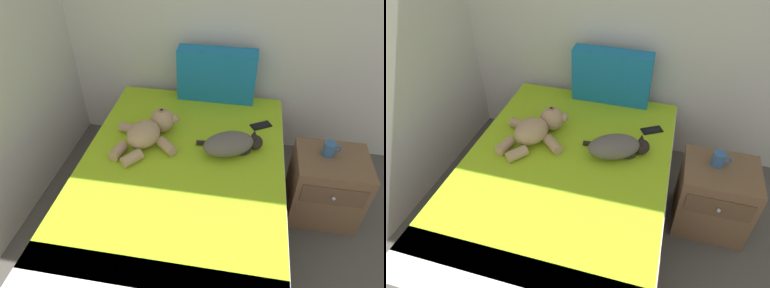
{
  "view_description": "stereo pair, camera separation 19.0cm",
  "coord_description": "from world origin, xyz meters",
  "views": [
    {
      "loc": [
        1.47,
        1.81,
        2.03
      ],
      "look_at": [
        1.17,
        3.53,
        0.58
      ],
      "focal_mm": 32.19,
      "sensor_mm": 36.0,
      "label": 1
    },
    {
      "loc": [
        1.65,
        1.85,
        2.03
      ],
      "look_at": [
        1.17,
        3.53,
        0.58
      ],
      "focal_mm": 32.19,
      "sensor_mm": 36.0,
      "label": 2
    }
  ],
  "objects": [
    {
      "name": "cat",
      "position": [
        1.43,
        3.55,
        0.6
      ],
      "size": [
        0.44,
        0.31,
        0.15
      ],
      "color": "#59514C",
      "rests_on": "bed"
    },
    {
      "name": "cell_phone",
      "position": [
        1.62,
        3.88,
        0.54
      ],
      "size": [
        0.16,
        0.14,
        0.01
      ],
      "color": "black",
      "rests_on": "bed"
    },
    {
      "name": "nightstand",
      "position": [
        2.11,
        3.61,
        0.26
      ],
      "size": [
        0.47,
        0.43,
        0.52
      ],
      "color": "brown",
      "rests_on": "ground_plane"
    },
    {
      "name": "mug",
      "position": [
        2.07,
        3.65,
        0.57
      ],
      "size": [
        0.12,
        0.08,
        0.09
      ],
      "color": "#33598C",
      "rests_on": "nightstand"
    },
    {
      "name": "bed",
      "position": [
        1.13,
        3.34,
        0.26
      ],
      "size": [
        1.35,
        1.91,
        0.53
      ],
      "color": "brown",
      "rests_on": "ground_plane"
    },
    {
      "name": "teddy_bear",
      "position": [
        0.87,
        3.59,
        0.61
      ],
      "size": [
        0.46,
        0.56,
        0.18
      ],
      "color": "tan",
      "rests_on": "bed"
    },
    {
      "name": "patterned_cushion",
      "position": [
        1.25,
        4.2,
        0.74
      ],
      "size": [
        0.6,
        0.14,
        0.42
      ],
      "color": "#1972AD",
      "rests_on": "bed"
    },
    {
      "name": "wall_back",
      "position": [
        2.16,
        4.39,
        1.29
      ],
      "size": [
        4.44,
        0.06,
        2.58
      ],
      "primitive_type": "cube",
      "color": "beige",
      "rests_on": "ground_plane"
    }
  ]
}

